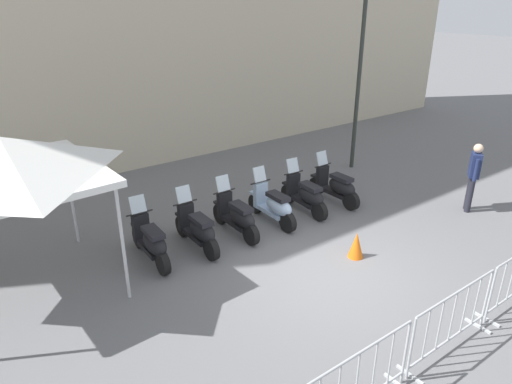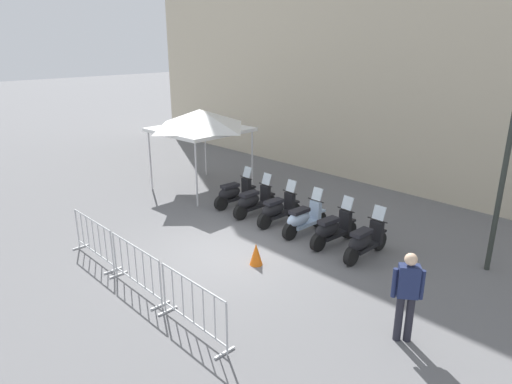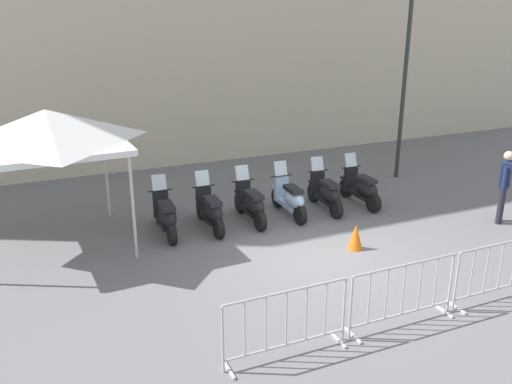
% 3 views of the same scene
% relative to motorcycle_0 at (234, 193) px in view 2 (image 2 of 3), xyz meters
% --- Properties ---
extents(ground_plane, '(120.00, 120.00, 0.00)m').
position_rel_motorcycle_0_xyz_m(ground_plane, '(2.40, -2.55, -0.45)').
color(ground_plane, slate).
extents(motorcycle_0, '(0.56, 1.73, 1.24)m').
position_rel_motorcycle_0_xyz_m(motorcycle_0, '(0.00, 0.00, 0.00)').
color(motorcycle_0, black).
rests_on(motorcycle_0, ground).
extents(motorcycle_1, '(0.56, 1.73, 1.24)m').
position_rel_motorcycle_0_xyz_m(motorcycle_1, '(1.00, -0.14, 0.00)').
color(motorcycle_1, black).
rests_on(motorcycle_1, ground).
extents(motorcycle_2, '(0.56, 1.73, 1.24)m').
position_rel_motorcycle_0_xyz_m(motorcycle_2, '(2.01, -0.17, 0.00)').
color(motorcycle_2, black).
rests_on(motorcycle_2, ground).
extents(motorcycle_3, '(0.56, 1.73, 1.24)m').
position_rel_motorcycle_0_xyz_m(motorcycle_3, '(3.02, -0.24, 0.00)').
color(motorcycle_3, black).
rests_on(motorcycle_3, ground).
extents(motorcycle_4, '(0.59, 1.72, 1.24)m').
position_rel_motorcycle_0_xyz_m(motorcycle_4, '(4.02, -0.29, 0.00)').
color(motorcycle_4, black).
rests_on(motorcycle_4, ground).
extents(motorcycle_5, '(0.56, 1.72, 1.24)m').
position_rel_motorcycle_0_xyz_m(motorcycle_5, '(5.03, -0.37, 0.00)').
color(motorcycle_5, black).
rests_on(motorcycle_5, ground).
extents(barrier_segment_0, '(1.96, 0.53, 1.07)m').
position_rel_motorcycle_0_xyz_m(barrier_segment_0, '(0.24, -5.00, 0.07)').
color(barrier_segment_0, '#B2B5B7').
rests_on(barrier_segment_0, ground).
extents(barrier_segment_1, '(1.96, 0.53, 1.07)m').
position_rel_motorcycle_0_xyz_m(barrier_segment_1, '(2.28, -5.10, 0.07)').
color(barrier_segment_1, '#B2B5B7').
rests_on(barrier_segment_1, ground).
extents(barrier_segment_2, '(1.96, 0.53, 1.07)m').
position_rel_motorcycle_0_xyz_m(barrier_segment_2, '(4.32, -5.20, 0.07)').
color(barrier_segment_2, '#B2B5B7').
rests_on(barrier_segment_2, ground).
extents(street_lamp, '(0.36, 0.36, 5.22)m').
position_rel_motorcycle_0_xyz_m(street_lamp, '(7.47, 1.14, 2.74)').
color(street_lamp, '#2D332D').
rests_on(street_lamp, ground).
extents(officer_near_row_end, '(0.47, 0.39, 1.73)m').
position_rel_motorcycle_0_xyz_m(officer_near_row_end, '(7.25, -2.76, 0.53)').
color(officer_near_row_end, '#23232D').
rests_on(officer_near_row_end, ground).
extents(canopy_tent, '(2.87, 2.87, 2.91)m').
position_rel_motorcycle_0_xyz_m(canopy_tent, '(-2.18, 0.47, 2.06)').
color(canopy_tent, silver).
rests_on(canopy_tent, ground).
extents(traffic_cone, '(0.32, 0.32, 0.55)m').
position_rel_motorcycle_0_xyz_m(traffic_cone, '(3.32, -2.46, -0.18)').
color(traffic_cone, orange).
rests_on(traffic_cone, ground).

